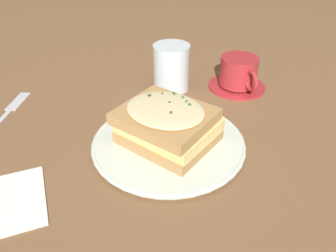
% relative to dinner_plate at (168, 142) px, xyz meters
% --- Properties ---
extents(ground_plane, '(2.40, 2.40, 0.00)m').
position_rel_dinner_plate_xyz_m(ground_plane, '(0.00, -0.01, -0.01)').
color(ground_plane, brown).
extents(dinner_plate, '(0.25, 0.25, 0.01)m').
position_rel_dinner_plate_xyz_m(dinner_plate, '(0.00, 0.00, 0.00)').
color(dinner_plate, silver).
rests_on(dinner_plate, ground_plane).
extents(sandwich, '(0.18, 0.17, 0.07)m').
position_rel_dinner_plate_xyz_m(sandwich, '(-0.00, -0.00, 0.04)').
color(sandwich, '#B2844C').
rests_on(sandwich, dinner_plate).
extents(teacup_with_saucer, '(0.14, 0.12, 0.07)m').
position_rel_dinner_plate_xyz_m(teacup_with_saucer, '(-0.12, 0.23, 0.02)').
color(teacup_with_saucer, '#AD282D').
rests_on(teacup_with_saucer, ground_plane).
extents(water_glass, '(0.08, 0.08, 0.10)m').
position_rel_dinner_plate_xyz_m(water_glass, '(-0.18, 0.10, 0.04)').
color(water_glass, silver).
rests_on(water_glass, ground_plane).
extents(fork, '(0.17, 0.11, 0.00)m').
position_rel_dinner_plate_xyz_m(fork, '(-0.24, -0.23, -0.01)').
color(fork, silver).
rests_on(fork, ground_plane).
extents(napkin, '(0.13, 0.11, 0.00)m').
position_rel_dinner_plate_xyz_m(napkin, '(0.02, -0.25, -0.01)').
color(napkin, white).
rests_on(napkin, ground_plane).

